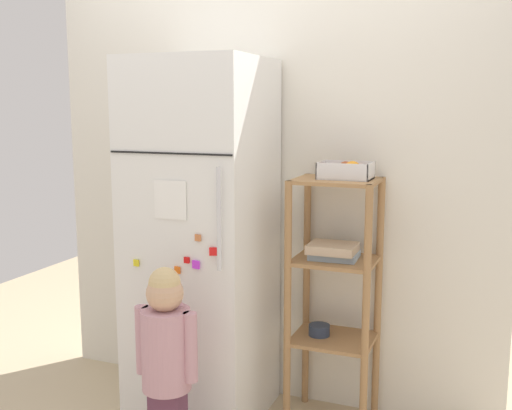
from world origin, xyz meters
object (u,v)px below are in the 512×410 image
refrigerator (202,242)px  pantry_shelf_unit (334,278)px  fruit_bin (347,171)px  child_standing (166,349)px

refrigerator → pantry_shelf_unit: 0.69m
refrigerator → pantry_shelf_unit: bearing=11.5°
refrigerator → fruit_bin: 0.82m
child_standing → fruit_bin: bearing=47.1°
pantry_shelf_unit → fruit_bin: fruit_bin is taller
refrigerator → fruit_bin: bearing=11.9°
pantry_shelf_unit → fruit_bin: bearing=17.2°
refrigerator → child_standing: (0.08, -0.52, -0.36)m
pantry_shelf_unit → fruit_bin: 0.53m
pantry_shelf_unit → refrigerator: bearing=-168.5°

